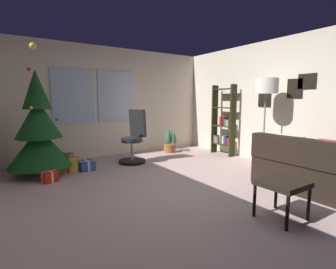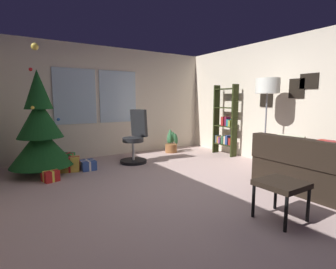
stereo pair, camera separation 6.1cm
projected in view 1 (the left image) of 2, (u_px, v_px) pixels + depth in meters
name	position (u px, v px, depth m)	size (l,w,h in m)	color
ground_plane	(191.00, 195.00, 3.69)	(4.95, 6.06, 0.10)	#BFA29B
wall_back_with_windows	(110.00, 102.00, 6.04)	(4.95, 0.12, 2.53)	beige
wall_right_with_frames	(295.00, 103.00, 4.90)	(0.12, 6.06, 2.53)	beige
couch	(335.00, 172.00, 3.66)	(1.71, 1.76, 0.81)	black
footstool	(282.00, 186.00, 2.82)	(0.47, 0.46, 0.44)	black
holiday_tree	(39.00, 132.00, 4.45)	(1.07, 1.07, 2.27)	#4C331E
gift_box_red	(49.00, 176.00, 4.14)	(0.27, 0.28, 0.19)	red
gift_box_green	(66.00, 161.00, 5.02)	(0.32, 0.33, 0.28)	#1E722D
gift_box_gold	(69.00, 165.00, 4.71)	(0.39, 0.31, 0.28)	gold
gift_box_blue	(87.00, 165.00, 4.84)	(0.27, 0.32, 0.18)	#2D4C99
office_chair	(134.00, 142.00, 5.39)	(0.59, 0.56, 1.12)	black
bookshelf	(224.00, 124.00, 6.14)	(0.18, 0.64, 1.68)	black
floor_lamp	(266.00, 91.00, 4.78)	(0.44, 0.44, 1.72)	slate
potted_plant	(170.00, 144.00, 6.49)	(0.35, 0.37, 0.58)	#935B33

